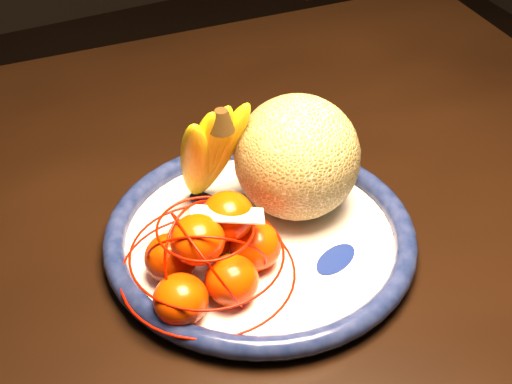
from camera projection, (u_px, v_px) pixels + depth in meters
name	position (u px, v px, depth m)	size (l,w,h in m)	color
dining_table	(66.00, 320.00, 0.88)	(1.59, 1.02, 0.77)	black
fruit_bowl	(260.00, 238.00, 0.85)	(0.34, 0.34, 0.03)	white
cantaloupe	(297.00, 157.00, 0.85)	(0.14, 0.14, 0.14)	olive
banana_bunch	(207.00, 149.00, 0.84)	(0.10, 0.10, 0.16)	yellow
mandarin_bag	(211.00, 254.00, 0.78)	(0.21, 0.21, 0.11)	#FA4904
price_tag	(227.00, 215.00, 0.76)	(0.07, 0.03, 0.00)	white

